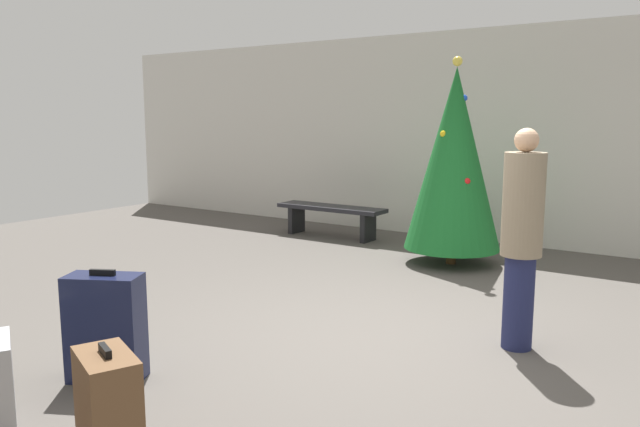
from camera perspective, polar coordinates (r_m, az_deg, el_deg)
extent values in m
plane|color=#514C47|center=(5.24, 5.36, -11.44)|extent=(16.00, 16.00, 0.00)
cube|color=beige|center=(9.16, 19.34, 6.67)|extent=(16.00, 0.20, 3.08)
cylinder|color=#4C3319|center=(7.90, 12.04, -3.84)|extent=(0.12, 0.12, 0.20)
cone|color=#196628|center=(7.73, 12.33, 4.94)|extent=(1.18, 1.18, 2.22)
sphere|color=#F2D84C|center=(7.74, 12.62, 13.61)|extent=(0.12, 0.12, 0.12)
sphere|color=yellow|center=(7.57, 11.35, 7.25)|extent=(0.08, 0.08, 0.08)
sphere|color=blue|center=(7.71, 13.22, 10.38)|extent=(0.08, 0.08, 0.08)
sphere|color=silver|center=(7.83, 13.11, 8.74)|extent=(0.08, 0.08, 0.08)
sphere|color=red|center=(7.45, 13.46, 2.93)|extent=(0.08, 0.08, 0.08)
cube|color=black|center=(9.37, 1.03, 0.53)|extent=(1.74, 0.44, 0.06)
cube|color=black|center=(9.78, -2.19, -0.55)|extent=(0.08, 0.35, 0.42)
cube|color=black|center=(9.08, 4.48, -1.31)|extent=(0.08, 0.35, 0.42)
cylinder|color=#1E234C|center=(5.14, 17.89, -7.81)|extent=(0.24, 0.24, 0.75)
cylinder|color=gray|center=(4.98, 18.32, 0.79)|extent=(0.43, 0.43, 0.80)
sphere|color=tan|center=(4.94, 18.60, 6.46)|extent=(0.18, 0.18, 0.18)
cube|color=brown|center=(3.32, -18.95, -17.88)|extent=(0.47, 0.38, 0.70)
cube|color=black|center=(3.17, -19.30, -11.89)|extent=(0.14, 0.08, 0.04)
cube|color=#141938|center=(4.58, -19.25, -9.97)|extent=(0.57, 0.46, 0.75)
cube|color=black|center=(4.47, -19.51, -5.17)|extent=(0.17, 0.11, 0.04)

